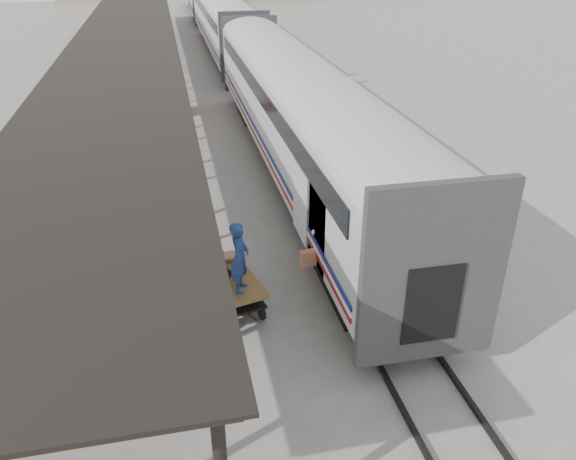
{
  "coord_description": "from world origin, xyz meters",
  "views": [
    {
      "loc": [
        -1.56,
        -12.42,
        8.61
      ],
      "look_at": [
        1.18,
        0.37,
        1.7
      ],
      "focal_mm": 35.0,
      "sensor_mm": 36.0,
      "label": 1
    }
  ],
  "objects_px": {
    "pedestrian": "(138,136)",
    "porter": "(240,257)",
    "luggage_tug": "(178,102)",
    "baggage_cart": "(228,283)"
  },
  "relations": [
    {
      "from": "luggage_tug",
      "to": "pedestrian",
      "type": "height_order",
      "value": "pedestrian"
    },
    {
      "from": "baggage_cart",
      "to": "pedestrian",
      "type": "relative_size",
      "value": 1.56
    },
    {
      "from": "luggage_tug",
      "to": "porter",
      "type": "xyz_separation_m",
      "value": [
        0.82,
        -18.88,
        1.17
      ]
    },
    {
      "from": "pedestrian",
      "to": "porter",
      "type": "bearing_deg",
      "value": 103.25
    },
    {
      "from": "baggage_cart",
      "to": "luggage_tug",
      "type": "xyz_separation_m",
      "value": [
        -0.57,
        18.23,
        -0.04
      ]
    },
    {
      "from": "baggage_cart",
      "to": "porter",
      "type": "relative_size",
      "value": 1.44
    },
    {
      "from": "luggage_tug",
      "to": "porter",
      "type": "relative_size",
      "value": 0.85
    },
    {
      "from": "baggage_cart",
      "to": "porter",
      "type": "bearing_deg",
      "value": -83.51
    },
    {
      "from": "luggage_tug",
      "to": "pedestrian",
      "type": "relative_size",
      "value": 0.92
    },
    {
      "from": "porter",
      "to": "pedestrian",
      "type": "xyz_separation_m",
      "value": [
        -2.75,
        12.83,
        -0.93
      ]
    }
  ]
}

